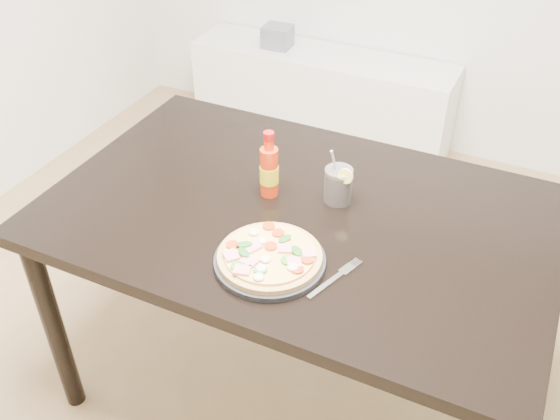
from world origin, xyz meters
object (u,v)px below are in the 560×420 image
at_px(hot_sauce_bottle, 269,170).
at_px(fork, 336,277).
at_px(dining_table, 298,233).
at_px(pizza, 269,255).
at_px(plate, 270,261).
at_px(media_console, 321,98).
at_px(cola_cup, 338,186).

distance_m(hot_sauce_bottle, fork, 0.40).
height_order(dining_table, pizza, pizza).
height_order(plate, pizza, pizza).
distance_m(dining_table, hot_sauce_bottle, 0.20).
distance_m(plate, fork, 0.17).
xyz_separation_m(plate, fork, (0.17, 0.02, -0.01)).
bearing_deg(media_console, plate, -71.88).
height_order(dining_table, plate, plate).
height_order(cola_cup, media_console, cola_cup).
bearing_deg(cola_cup, fork, -69.08).
bearing_deg(cola_cup, media_console, 113.45).
bearing_deg(pizza, hot_sauce_bottle, 116.24).
relative_size(plate, cola_cup, 1.61).
bearing_deg(hot_sauce_bottle, media_console, 106.58).
bearing_deg(pizza, plate, 84.85).
height_order(pizza, cola_cup, cola_cup).
bearing_deg(plate, fork, 7.22).
bearing_deg(hot_sauce_bottle, plate, -63.54).
bearing_deg(dining_table, hot_sauce_bottle, 162.52).
height_order(hot_sauce_bottle, media_console, hot_sauce_bottle).
bearing_deg(hot_sauce_bottle, dining_table, -17.48).
bearing_deg(hot_sauce_bottle, fork, -39.22).
relative_size(plate, pizza, 1.07).
xyz_separation_m(plate, hot_sauce_bottle, (-0.13, 0.27, 0.07)).
relative_size(plate, media_console, 0.20).
height_order(plate, fork, plate).
xyz_separation_m(cola_cup, fork, (0.12, -0.30, -0.05)).
bearing_deg(dining_table, fork, -47.45).
distance_m(pizza, cola_cup, 0.33).
bearing_deg(fork, media_console, 132.45).
relative_size(pizza, hot_sauce_bottle, 1.29).
bearing_deg(plate, dining_table, 96.52).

